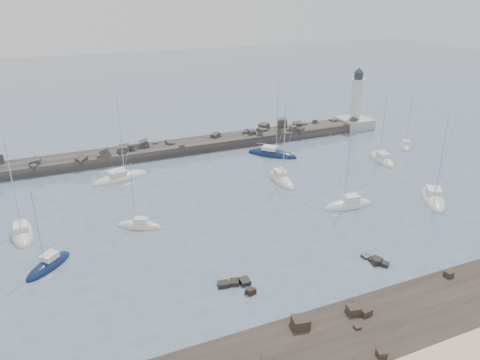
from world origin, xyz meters
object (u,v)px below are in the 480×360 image
sailboat_6 (281,180)px  sailboat_2 (49,266)px  sailboat_10 (433,199)px  sailboat_5 (139,226)px  sailboat_7 (272,155)px  sailboat_3 (22,233)px  sailboat_4 (120,178)px  lighthouse (355,115)px  sailboat_11 (406,146)px  sailboat_8 (348,206)px  sailboat_9 (381,160)px

sailboat_6 → sailboat_2: bearing=-162.1°
sailboat_10 → sailboat_6: bearing=137.3°
sailboat_5 → sailboat_7: bearing=31.9°
sailboat_3 → sailboat_4: bearing=42.1°
sailboat_5 → sailboat_6: (25.90, 6.70, 0.02)m
lighthouse → sailboat_4: bearing=-170.0°
sailboat_6 → sailboat_10: (17.87, -16.51, -0.01)m
lighthouse → sailboat_3: 76.21m
sailboat_5 → sailboat_10: 44.85m
sailboat_3 → sailboat_11: size_ratio=1.29×
sailboat_2 → sailboat_11: 72.81m
lighthouse → sailboat_8: lighthouse is taller
sailboat_7 → sailboat_9: size_ratio=1.12×
sailboat_2 → sailboat_4: size_ratio=0.71×
sailboat_7 → sailboat_10: 31.68m
sailboat_6 → sailboat_10: size_ratio=0.91×
sailboat_10 → sailboat_4: bearing=146.4°
lighthouse → sailboat_3: bearing=-161.5°
sailboat_3 → sailboat_6: (40.72, 2.32, 0.01)m
lighthouse → sailboat_9: lighthouse is taller
sailboat_4 → sailboat_7: sailboat_7 is taller
sailboat_10 → sailboat_8: bearing=165.8°
sailboat_2 → sailboat_7: size_ratio=0.70×
lighthouse → sailboat_8: (-27.12, -34.97, -2.93)m
sailboat_5 → sailboat_10: (43.77, -9.80, 0.01)m
sailboat_4 → sailboat_8: 38.55m
sailboat_2 → sailboat_6: (37.95, 12.29, 0.01)m
lighthouse → sailboat_4: (-56.45, -9.95, -2.95)m
sailboat_8 → sailboat_2: bearing=178.9°
lighthouse → sailboat_9: (-9.15, -20.87, -2.94)m
sailboat_2 → sailboat_10: size_ratio=0.72×
sailboat_6 → sailboat_8: bearing=-71.6°
sailboat_6 → lighthouse: bearing=34.8°
sailboat_4 → sailboat_5: 18.67m
sailboat_11 → sailboat_9: bearing=-155.4°
sailboat_6 → sailboat_5: bearing=-165.5°
sailboat_8 → sailboat_10: bearing=-14.2°
sailboat_5 → sailboat_10: sailboat_10 is taller
lighthouse → sailboat_2: 77.45m
sailboat_4 → sailboat_7: 29.70m
sailboat_6 → sailboat_7: 13.20m
sailboat_8 → sailboat_9: 22.85m
sailboat_3 → sailboat_5: sailboat_3 is taller
sailboat_4 → sailboat_11: 57.89m
sailboat_5 → sailboat_8: size_ratio=0.78×
sailboat_6 → sailboat_9: (22.34, 1.01, -0.00)m
lighthouse → sailboat_11: bearing=-86.1°
sailboat_2 → sailboat_7: bearing=30.0°
sailboat_7 → sailboat_8: bearing=-90.8°
sailboat_2 → sailboat_6: 39.89m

